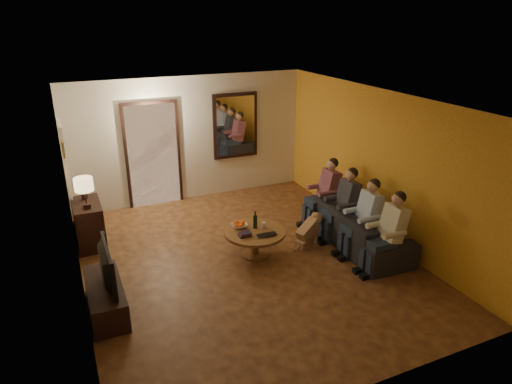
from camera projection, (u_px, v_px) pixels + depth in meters
name	position (u px, v px, depth m)	size (l,w,h in m)	color
floor	(247.00, 261.00, 7.44)	(5.00, 6.00, 0.01)	#3D2010
ceiling	(245.00, 101.00, 6.48)	(5.00, 6.00, 0.01)	white
back_wall	(190.00, 139.00, 9.50)	(5.00, 0.02, 2.60)	beige
front_wall	(366.00, 288.00, 4.41)	(5.00, 0.02, 2.60)	beige
left_wall	(72.00, 214.00, 6.01)	(0.02, 6.00, 2.60)	beige
right_wall	(379.00, 165.00, 7.90)	(0.02, 6.00, 2.60)	beige
orange_accent	(378.00, 165.00, 7.90)	(0.01, 6.00, 2.60)	#C78922
kitchen_doorway	(153.00, 156.00, 9.27)	(1.00, 0.06, 2.10)	#FFE0A5
door_trim	(153.00, 156.00, 9.27)	(1.12, 0.04, 2.22)	black
fridge_glimpse	(166.00, 161.00, 9.43)	(0.45, 0.03, 1.70)	silver
mirror_frame	(235.00, 126.00, 9.77)	(1.00, 0.05, 1.40)	black
mirror_glass	(236.00, 126.00, 9.75)	(0.86, 0.02, 1.26)	white
white_door	(68.00, 179.00, 8.08)	(0.06, 0.85, 2.04)	white
framed_art	(63.00, 148.00, 6.92)	(0.03, 0.28, 0.24)	#B28C33
art_canvas	(64.00, 148.00, 6.93)	(0.01, 0.22, 0.18)	brown
dresser	(89.00, 224.00, 7.83)	(0.45, 0.87, 0.77)	black
table_lamp	(85.00, 193.00, 7.40)	(0.30, 0.30, 0.54)	beige
flower_vase	(83.00, 187.00, 7.79)	(0.14, 0.14, 0.44)	red
tv_stand	(106.00, 298.00, 6.13)	(0.45, 1.22, 0.41)	black
tv	(101.00, 267.00, 5.95)	(0.13, 0.97, 0.56)	black
sofa	(358.00, 227.00, 7.87)	(0.87, 2.23, 0.65)	black
person_a	(389.00, 235.00, 6.97)	(0.60, 0.40, 1.20)	tan
person_b	(365.00, 220.00, 7.48)	(0.60, 0.40, 1.20)	tan
person_c	(344.00, 207.00, 7.99)	(0.60, 0.40, 1.20)	tan
person_d	(326.00, 195.00, 8.49)	(0.60, 0.40, 1.20)	tan
dog	(308.00, 230.00, 7.85)	(0.56, 0.24, 0.56)	#A16B4A
coffee_table	(255.00, 243.00, 7.52)	(1.01, 1.01, 0.45)	brown
bowl	(240.00, 226.00, 7.55)	(0.26, 0.26, 0.06)	white
oranges	(240.00, 222.00, 7.52)	(0.20, 0.20, 0.08)	#FF5F15
wine_bottle	(255.00, 219.00, 7.49)	(0.07, 0.07, 0.31)	black
wine_glass	(264.00, 225.00, 7.53)	(0.06, 0.06, 0.10)	silver
book_stack	(245.00, 234.00, 7.26)	(0.20, 0.15, 0.07)	black
laptop	(268.00, 236.00, 7.24)	(0.33, 0.21, 0.03)	black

